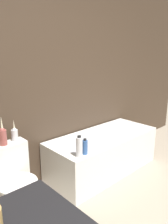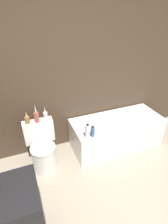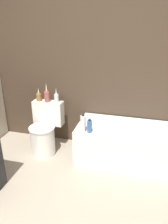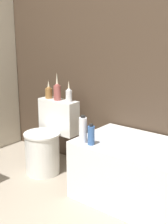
{
  "view_description": "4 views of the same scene",
  "coord_description": "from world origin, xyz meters",
  "px_view_note": "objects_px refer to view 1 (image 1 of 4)",
  "views": [
    {
      "loc": [
        -1.32,
        -0.14,
        1.56
      ],
      "look_at": [
        0.19,
        1.48,
        0.97
      ],
      "focal_mm": 35.0,
      "sensor_mm": 36.0,
      "label": 1
    },
    {
      "loc": [
        -0.72,
        -0.42,
        2.12
      ],
      "look_at": [
        0.01,
        1.42,
        0.96
      ],
      "focal_mm": 28.0,
      "sensor_mm": 36.0,
      "label": 2
    },
    {
      "loc": [
        0.7,
        -0.91,
        1.8
      ],
      "look_at": [
        0.05,
        1.53,
        0.73
      ],
      "focal_mm": 35.0,
      "sensor_mm": 36.0,
      "label": 3
    },
    {
      "loc": [
        1.58,
        -0.47,
        1.44
      ],
      "look_at": [
        -0.03,
        1.56,
        0.73
      ],
      "focal_mm": 50.0,
      "sensor_mm": 36.0,
      "label": 4
    }
  ],
  "objects_px": {
    "bathtub": "(103,152)",
    "shampoo_bottle_tall": "(79,147)",
    "toilet": "(14,188)",
    "vase_silver": "(3,136)",
    "vase_bronze": "(15,134)",
    "shampoo_bottle_short": "(85,147)"
  },
  "relations": [
    {
      "from": "vase_bronze",
      "to": "shampoo_bottle_tall",
      "type": "xyz_separation_m",
      "value": [
        0.5,
        -0.4,
        -0.16
      ]
    },
    {
      "from": "bathtub",
      "to": "vase_silver",
      "type": "height_order",
      "value": "vase_silver"
    },
    {
      "from": "shampoo_bottle_short",
      "to": "toilet",
      "type": "bearing_deg",
      "value": 163.01
    },
    {
      "from": "toilet",
      "to": "vase_silver",
      "type": "distance_m",
      "value": 0.51
    },
    {
      "from": "toilet",
      "to": "shampoo_bottle_short",
      "type": "relative_size",
      "value": 4.07
    },
    {
      "from": "bathtub",
      "to": "vase_silver",
      "type": "relative_size",
      "value": 5.48
    },
    {
      "from": "vase_bronze",
      "to": "shampoo_bottle_short",
      "type": "distance_m",
      "value": 0.73
    },
    {
      "from": "vase_bronze",
      "to": "shampoo_bottle_tall",
      "type": "distance_m",
      "value": 0.66
    },
    {
      "from": "toilet",
      "to": "shampoo_bottle_tall",
      "type": "bearing_deg",
      "value": -19.22
    },
    {
      "from": "vase_bronze",
      "to": "bathtub",
      "type": "bearing_deg",
      "value": -7.3
    },
    {
      "from": "vase_bronze",
      "to": "shampoo_bottle_short",
      "type": "bearing_deg",
      "value": -34.53
    },
    {
      "from": "toilet",
      "to": "vase_bronze",
      "type": "distance_m",
      "value": 0.52
    },
    {
      "from": "toilet",
      "to": "bathtub",
      "type": "bearing_deg",
      "value": 1.54
    },
    {
      "from": "shampoo_bottle_short",
      "to": "bathtub",
      "type": "bearing_deg",
      "value": 23.75
    },
    {
      "from": "bathtub",
      "to": "vase_bronze",
      "type": "relative_size",
      "value": 7.27
    },
    {
      "from": "toilet",
      "to": "vase_bronze",
      "type": "height_order",
      "value": "vase_bronze"
    },
    {
      "from": "toilet",
      "to": "shampoo_bottle_tall",
      "type": "xyz_separation_m",
      "value": [
        0.63,
        -0.22,
        0.31
      ]
    },
    {
      "from": "bathtub",
      "to": "toilet",
      "type": "bearing_deg",
      "value": -178.46
    },
    {
      "from": "bathtub",
      "to": "vase_silver",
      "type": "xyz_separation_m",
      "value": [
        -1.29,
        0.12,
        0.55
      ]
    },
    {
      "from": "vase_silver",
      "to": "shampoo_bottle_short",
      "type": "relative_size",
      "value": 1.62
    },
    {
      "from": "bathtub",
      "to": "shampoo_bottle_short",
      "type": "xyz_separation_m",
      "value": [
        -0.58,
        -0.25,
        0.34
      ]
    },
    {
      "from": "bathtub",
      "to": "shampoo_bottle_tall",
      "type": "height_order",
      "value": "shampoo_bottle_tall"
    }
  ]
}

